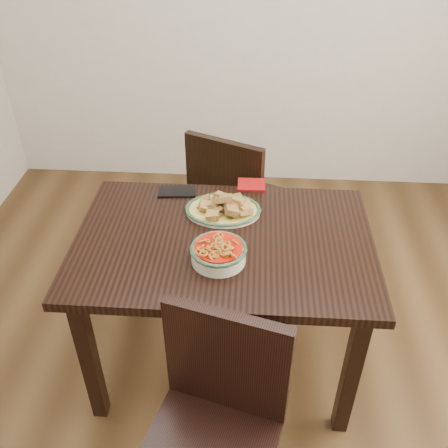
# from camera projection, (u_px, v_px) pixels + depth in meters

# --- Properties ---
(floor) EXTENTS (3.50, 3.50, 0.00)m
(floor) POSITION_uv_depth(u_px,v_px,m) (242.00, 363.00, 2.43)
(floor) COLOR #3A2612
(floor) RESTS_ON ground
(dining_table) EXTENTS (1.20, 0.80, 0.75)m
(dining_table) POSITION_uv_depth(u_px,v_px,m) (224.00, 258.00, 2.06)
(dining_table) COLOR black
(dining_table) RESTS_ON ground
(chair_far) EXTENTS (0.55, 0.55, 0.89)m
(chair_far) POSITION_uv_depth(u_px,v_px,m) (233.00, 198.00, 2.69)
(chair_far) COLOR black
(chair_far) RESTS_ON ground
(chair_near) EXTENTS (0.52, 0.52, 0.89)m
(chair_near) POSITION_uv_depth(u_px,v_px,m) (216.00, 420.00, 1.64)
(chair_near) COLOR black
(chair_near) RESTS_ON ground
(fish_plate) EXTENTS (0.32, 0.25, 0.11)m
(fish_plate) POSITION_uv_depth(u_px,v_px,m) (223.00, 204.00, 2.12)
(fish_plate) COLOR beige
(fish_plate) RESTS_ON dining_table
(noodle_bowl) EXTENTS (0.22, 0.22, 0.08)m
(noodle_bowl) POSITION_uv_depth(u_px,v_px,m) (218.00, 251.00, 1.87)
(noodle_bowl) COLOR beige
(noodle_bowl) RESTS_ON dining_table
(smartphone) EXTENTS (0.18, 0.11, 0.01)m
(smartphone) POSITION_uv_depth(u_px,v_px,m) (177.00, 192.00, 2.27)
(smartphone) COLOR black
(smartphone) RESTS_ON dining_table
(napkin) EXTENTS (0.13, 0.11, 0.01)m
(napkin) POSITION_uv_depth(u_px,v_px,m) (251.00, 185.00, 2.32)
(napkin) COLOR #980B0C
(napkin) RESTS_ON dining_table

